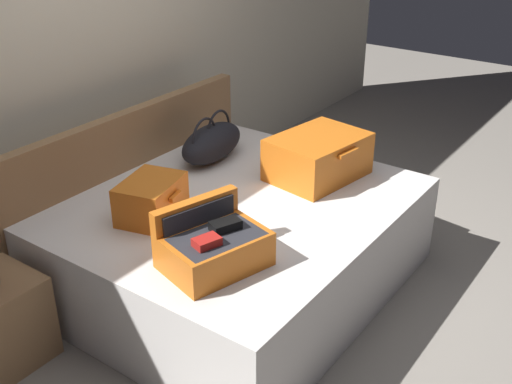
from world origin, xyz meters
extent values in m
plane|color=gray|center=(0.00, 0.00, 0.00)|extent=(12.00, 12.00, 0.00)
cube|color=beige|center=(0.00, 1.65, 1.30)|extent=(8.00, 0.10, 2.60)
cube|color=silver|center=(0.00, 0.40, 0.28)|extent=(1.96, 1.65, 0.56)
cube|color=olive|center=(0.00, 1.27, 0.47)|extent=(2.00, 0.08, 0.93)
cube|color=#D16619|center=(0.56, 0.21, 0.67)|extent=(0.64, 0.51, 0.22)
cube|color=#28282D|center=(0.56, 0.21, 0.71)|extent=(0.56, 0.45, 0.16)
cube|color=#1E33A5|center=(0.45, 0.17, 0.80)|extent=(0.11, 0.11, 0.04)
cube|color=#D16619|center=(0.56, 0.21, 0.81)|extent=(0.64, 0.51, 0.04)
cube|color=#D16619|center=(0.53, -0.02, 0.79)|extent=(0.18, 0.05, 0.02)
cube|color=#D16619|center=(-0.60, 0.07, 0.65)|extent=(0.54, 0.42, 0.18)
cube|color=#28282D|center=(-0.60, 0.07, 0.68)|extent=(0.47, 0.37, 0.12)
cube|color=#B21E19|center=(-0.69, 0.05, 0.76)|extent=(0.14, 0.11, 0.04)
cube|color=black|center=(-0.53, 0.08, 0.76)|extent=(0.17, 0.13, 0.05)
cube|color=#D16619|center=(-0.56, 0.24, 0.71)|extent=(0.47, 0.18, 0.30)
cube|color=#28282D|center=(-0.56, 0.21, 0.71)|extent=(0.39, 0.12, 0.25)
cube|color=#D16619|center=(-0.42, 0.68, 0.64)|extent=(0.43, 0.36, 0.16)
cube|color=#28282D|center=(-0.42, 0.68, 0.66)|extent=(0.38, 0.31, 0.11)
cube|color=#B21E19|center=(-0.47, 0.63, 0.74)|extent=(0.12, 0.13, 0.05)
cube|color=#B21E19|center=(-0.37, 0.72, 0.73)|extent=(0.14, 0.11, 0.03)
cube|color=#D16619|center=(-0.42, 0.68, 0.75)|extent=(0.43, 0.36, 0.07)
cube|color=#D16619|center=(-0.38, 0.53, 0.72)|extent=(0.11, 0.05, 0.02)
ellipsoid|color=black|center=(0.39, 0.91, 0.68)|extent=(0.59, 0.33, 0.23)
torus|color=black|center=(0.30, 0.90, 0.74)|extent=(0.27, 0.05, 0.27)
torus|color=black|center=(0.47, 0.92, 0.74)|extent=(0.27, 0.05, 0.27)
camera|label=1|loc=(-2.55, -1.55, 2.25)|focal=44.28mm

